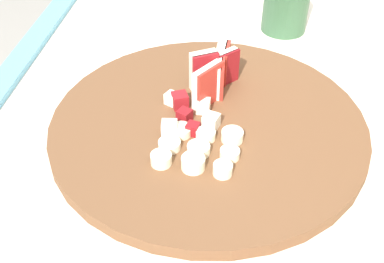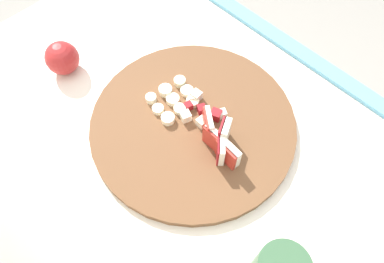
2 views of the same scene
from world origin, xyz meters
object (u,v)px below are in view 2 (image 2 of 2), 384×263
(cutting_board, at_px, (192,125))
(apple_wedge_fan, at_px, (219,140))
(banana_slice_rows, at_px, (173,99))
(whole_apple, at_px, (62,58))
(apple_dice_pile, at_px, (201,110))

(cutting_board, xyz_separation_m, apple_wedge_fan, (-0.08, 0.00, 0.04))
(cutting_board, distance_m, apple_wedge_fan, 0.08)
(cutting_board, relative_size, banana_slice_rows, 3.87)
(cutting_board, distance_m, banana_slice_rows, 0.07)
(whole_apple, bearing_deg, apple_dice_pile, -157.53)
(apple_wedge_fan, distance_m, whole_apple, 0.40)
(cutting_board, height_order, apple_dice_pile, apple_dice_pile)
(apple_wedge_fan, xyz_separation_m, apple_dice_pile, (0.08, -0.03, -0.02))
(apple_dice_pile, height_order, banana_slice_rows, apple_dice_pile)
(apple_dice_pile, bearing_deg, banana_slice_rows, 19.37)
(cutting_board, relative_size, apple_wedge_fan, 3.59)
(banana_slice_rows, height_order, whole_apple, whole_apple)
(apple_dice_pile, xyz_separation_m, banana_slice_rows, (0.06, 0.02, -0.00))
(cutting_board, xyz_separation_m, banana_slice_rows, (0.07, -0.01, 0.02))
(banana_slice_rows, xyz_separation_m, whole_apple, (0.25, 0.11, 0.01))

